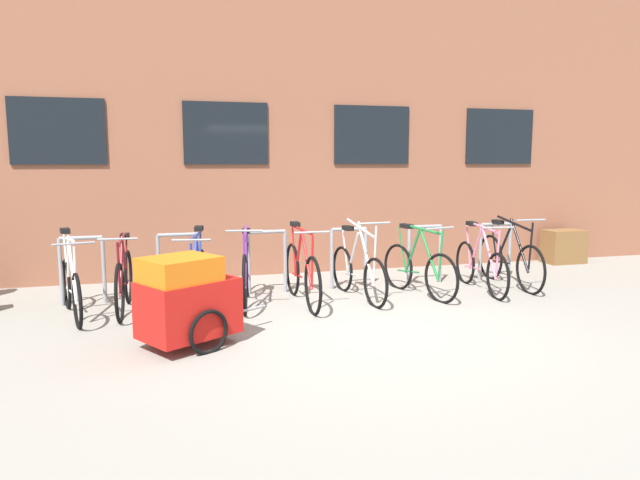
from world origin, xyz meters
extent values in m
plane|color=gray|center=(0.00, 0.00, 0.00)|extent=(42.00, 42.00, 0.00)
cube|color=brown|center=(0.00, 6.29, 2.65)|extent=(28.00, 6.17, 5.31)
cube|color=black|center=(-3.60, 3.18, 2.26)|extent=(1.30, 0.04, 0.95)
cube|color=black|center=(-1.20, 3.18, 2.26)|extent=(1.30, 0.04, 0.95)
cube|color=black|center=(1.20, 3.18, 2.26)|extent=(1.30, 0.04, 0.95)
cube|color=black|center=(3.60, 3.18, 2.26)|extent=(1.30, 0.04, 0.95)
cylinder|color=gray|center=(-3.47, 1.90, 0.43)|extent=(0.05, 0.05, 0.87)
cylinder|color=gray|center=(-2.96, 1.90, 0.43)|extent=(0.05, 0.05, 0.87)
cylinder|color=gray|center=(-3.21, 1.90, 0.87)|extent=(0.52, 0.05, 0.05)
cylinder|color=gray|center=(-2.27, 1.90, 0.43)|extent=(0.05, 0.05, 0.87)
cylinder|color=gray|center=(-1.76, 1.90, 0.43)|extent=(0.05, 0.05, 0.87)
cylinder|color=gray|center=(-2.01, 1.90, 0.87)|extent=(0.52, 0.05, 0.05)
cylinder|color=gray|center=(-1.07, 1.90, 0.43)|extent=(0.05, 0.05, 0.87)
cylinder|color=gray|center=(-0.56, 1.90, 0.43)|extent=(0.05, 0.05, 0.87)
cylinder|color=gray|center=(-0.81, 1.90, 0.87)|extent=(0.52, 0.05, 0.05)
cylinder|color=gray|center=(0.13, 1.90, 0.43)|extent=(0.05, 0.05, 0.87)
cylinder|color=gray|center=(0.64, 1.90, 0.43)|extent=(0.05, 0.05, 0.87)
cylinder|color=gray|center=(0.39, 1.90, 0.87)|extent=(0.52, 0.05, 0.05)
cylinder|color=gray|center=(1.33, 1.90, 0.43)|extent=(0.05, 0.05, 0.87)
cylinder|color=gray|center=(1.84, 1.90, 0.43)|extent=(0.05, 0.05, 0.87)
cylinder|color=gray|center=(1.59, 1.90, 0.87)|extent=(0.52, 0.05, 0.05)
cylinder|color=gray|center=(2.53, 1.90, 0.43)|extent=(0.05, 0.05, 0.87)
cylinder|color=gray|center=(3.04, 1.90, 0.43)|extent=(0.05, 0.05, 0.87)
cylinder|color=gray|center=(2.79, 1.90, 0.87)|extent=(0.52, 0.05, 0.05)
torus|color=black|center=(-2.66, 1.89, 0.33)|extent=(0.08, 0.71, 0.71)
torus|color=black|center=(-2.71, 0.94, 0.33)|extent=(0.08, 0.71, 0.71)
cylinder|color=maroon|center=(-2.69, 1.20, 0.60)|extent=(0.06, 0.46, 0.66)
cylinder|color=maroon|center=(-2.68, 1.56, 0.58)|extent=(0.05, 0.33, 0.60)
cylinder|color=maroon|center=(-2.69, 1.35, 0.90)|extent=(0.07, 0.73, 0.09)
cylinder|color=maroon|center=(-2.67, 1.65, 0.31)|extent=(0.05, 0.48, 0.07)
cylinder|color=maroon|center=(-2.66, 1.80, 0.60)|extent=(0.03, 0.20, 0.54)
cylinder|color=maroon|center=(-2.71, 0.96, 0.63)|extent=(0.03, 0.08, 0.59)
cube|color=black|center=(-2.67, 1.71, 0.90)|extent=(0.11, 0.20, 0.06)
cylinder|color=gray|center=(-2.71, 0.99, 0.95)|extent=(0.44, 0.05, 0.03)
torus|color=black|center=(0.25, 1.79, 0.31)|extent=(0.11, 0.66, 0.66)
torus|color=black|center=(0.36, 0.76, 0.31)|extent=(0.11, 0.66, 0.66)
cylinder|color=#B7B7BC|center=(0.33, 1.04, 0.65)|extent=(0.09, 0.50, 0.79)
cylinder|color=#B7B7BC|center=(0.29, 1.44, 0.57)|extent=(0.07, 0.37, 0.64)
cylinder|color=#B7B7BC|center=(0.32, 1.21, 0.96)|extent=(0.12, 0.81, 0.18)
cylinder|color=#B7B7BC|center=(0.28, 1.53, 0.29)|extent=(0.08, 0.52, 0.07)
cylinder|color=#B7B7BC|center=(0.26, 1.70, 0.60)|extent=(0.05, 0.20, 0.59)
cylinder|color=#B7B7BC|center=(0.36, 0.78, 0.67)|extent=(0.04, 0.08, 0.73)
cube|color=black|center=(0.27, 1.61, 0.92)|extent=(0.12, 0.21, 0.06)
cylinder|color=gray|center=(0.36, 0.81, 1.07)|extent=(0.44, 0.07, 0.03)
torus|color=black|center=(1.07, 1.69, 0.31)|extent=(0.19, 0.66, 0.67)
torus|color=black|center=(1.28, 0.77, 0.31)|extent=(0.19, 0.66, 0.67)
cylinder|color=#1E7238|center=(1.23, 1.02, 0.61)|extent=(0.14, 0.45, 0.70)
cylinder|color=#1E7238|center=(1.14, 1.37, 0.58)|extent=(0.11, 0.33, 0.65)
cylinder|color=#1E7238|center=(1.19, 1.17, 0.92)|extent=(0.20, 0.71, 0.08)
cylinder|color=#1E7238|center=(1.12, 1.46, 0.29)|extent=(0.13, 0.47, 0.07)
cylinder|color=#1E7238|center=(1.09, 1.60, 0.61)|extent=(0.07, 0.20, 0.59)
cylinder|color=#1E7238|center=(1.28, 0.79, 0.63)|extent=(0.04, 0.08, 0.63)
cube|color=black|center=(1.11, 1.52, 0.93)|extent=(0.14, 0.22, 0.06)
cylinder|color=gray|center=(1.27, 0.81, 0.97)|extent=(0.43, 0.12, 0.03)
torus|color=black|center=(2.76, 1.98, 0.33)|extent=(0.07, 0.71, 0.71)
torus|color=black|center=(2.71, 0.89, 0.33)|extent=(0.07, 0.71, 0.71)
cylinder|color=black|center=(2.73, 1.18, 0.64)|extent=(0.06, 0.53, 0.74)
cylinder|color=black|center=(2.74, 1.62, 0.58)|extent=(0.05, 0.40, 0.62)
cylinder|color=black|center=(2.73, 1.37, 0.94)|extent=(0.07, 0.87, 0.15)
cylinder|color=black|center=(2.75, 1.71, 0.31)|extent=(0.05, 0.55, 0.07)
cylinder|color=black|center=(2.76, 1.89, 0.61)|extent=(0.03, 0.20, 0.56)
cylinder|color=black|center=(2.71, 0.91, 0.67)|extent=(0.03, 0.08, 0.67)
cube|color=black|center=(2.75, 1.80, 0.91)|extent=(0.11, 0.20, 0.06)
cylinder|color=gray|center=(2.72, 0.94, 1.03)|extent=(0.44, 0.04, 0.03)
torus|color=black|center=(-1.09, 1.88, 0.36)|extent=(0.17, 0.75, 0.75)
torus|color=black|center=(-1.27, 0.87, 0.36)|extent=(0.17, 0.75, 0.75)
cylinder|color=#722D99|center=(-1.22, 1.14, 0.64)|extent=(0.12, 0.49, 0.70)
cylinder|color=#722D99|center=(-1.15, 1.53, 0.59)|extent=(0.10, 0.36, 0.60)
cylinder|color=#722D99|center=(-1.19, 1.31, 0.93)|extent=(0.18, 0.79, 0.13)
cylinder|color=#722D99|center=(-1.14, 1.62, 0.33)|extent=(0.11, 0.51, 0.08)
cylinder|color=#722D99|center=(-1.11, 1.79, 0.62)|extent=(0.06, 0.20, 0.53)
cylinder|color=#722D99|center=(-1.27, 0.89, 0.67)|extent=(0.04, 0.08, 0.62)
cube|color=black|center=(-1.12, 1.70, 0.91)|extent=(0.13, 0.21, 0.06)
cylinder|color=gray|center=(-1.26, 0.92, 1.01)|extent=(0.44, 0.10, 0.03)
torus|color=black|center=(-1.72, 1.80, 0.33)|extent=(0.16, 0.69, 0.69)
torus|color=black|center=(-1.90, 0.75, 0.33)|extent=(0.16, 0.69, 0.69)
cylinder|color=#233893|center=(-1.85, 1.04, 0.59)|extent=(0.12, 0.51, 0.65)
cylinder|color=#233893|center=(-1.78, 1.45, 0.61)|extent=(0.10, 0.38, 0.68)
cylinder|color=#233893|center=(-1.82, 1.21, 0.92)|extent=(0.18, 0.83, 0.07)
cylinder|color=#233893|center=(-1.76, 1.54, 0.30)|extent=(0.11, 0.53, 0.07)
cylinder|color=#233893|center=(-1.73, 1.71, 0.64)|extent=(0.06, 0.20, 0.62)
cylinder|color=#233893|center=(-1.90, 0.78, 0.62)|extent=(0.04, 0.08, 0.58)
cube|color=black|center=(-1.75, 1.62, 0.97)|extent=(0.13, 0.21, 0.06)
cylinder|color=gray|center=(-1.89, 0.80, 0.94)|extent=(0.44, 0.10, 0.03)
torus|color=black|center=(-0.49, 1.75, 0.35)|extent=(0.04, 0.73, 0.73)
torus|color=black|center=(-0.48, 0.65, 0.35)|extent=(0.04, 0.73, 0.73)
cylinder|color=red|center=(-0.48, 0.95, 0.63)|extent=(0.04, 0.53, 0.69)
cylinder|color=red|center=(-0.48, 1.39, 0.63)|extent=(0.04, 0.40, 0.69)
cylinder|color=red|center=(-0.48, 1.14, 0.97)|extent=(0.04, 0.86, 0.04)
cylinder|color=red|center=(-0.48, 1.48, 0.32)|extent=(0.03, 0.55, 0.08)
cylinder|color=red|center=(-0.48, 1.66, 0.66)|extent=(0.02, 0.20, 0.63)
cylinder|color=red|center=(-0.48, 0.68, 0.65)|extent=(0.03, 0.08, 0.62)
cube|color=black|center=(-0.48, 1.57, 1.00)|extent=(0.10, 0.20, 0.06)
cylinder|color=gray|center=(-0.48, 0.70, 0.99)|extent=(0.44, 0.03, 0.03)
torus|color=black|center=(-3.39, 1.77, 0.30)|extent=(0.19, 0.63, 0.64)
torus|color=black|center=(-3.15, 0.79, 0.30)|extent=(0.19, 0.63, 0.64)
cylinder|color=silver|center=(-3.21, 1.06, 0.58)|extent=(0.15, 0.48, 0.67)
cylinder|color=silver|center=(-3.31, 1.44, 0.61)|extent=(0.12, 0.36, 0.73)
cylinder|color=silver|center=(-3.25, 1.22, 0.94)|extent=(0.23, 0.77, 0.10)
cylinder|color=silver|center=(-3.33, 1.53, 0.28)|extent=(0.15, 0.50, 0.07)
cylinder|color=silver|center=(-3.37, 1.68, 0.63)|extent=(0.07, 0.20, 0.67)
cylinder|color=silver|center=(-3.15, 0.82, 0.60)|extent=(0.05, 0.08, 0.61)
cube|color=black|center=(-3.35, 1.60, 1.00)|extent=(0.15, 0.22, 0.06)
cylinder|color=gray|center=(-3.16, 0.84, 0.94)|extent=(0.43, 0.13, 0.03)
torus|color=black|center=(2.21, 1.78, 0.31)|extent=(0.11, 0.66, 0.65)
torus|color=black|center=(2.08, 0.71, 0.31)|extent=(0.11, 0.66, 0.65)
cylinder|color=pink|center=(2.12, 1.00, 0.60)|extent=(0.09, 0.52, 0.69)
cylinder|color=pink|center=(2.17, 1.42, 0.58)|extent=(0.08, 0.39, 0.65)
cylinder|color=pink|center=(2.14, 1.18, 0.91)|extent=(0.13, 0.85, 0.07)
cylinder|color=pink|center=(2.18, 1.51, 0.28)|extent=(0.08, 0.54, 0.07)
cylinder|color=pink|center=(2.20, 1.69, 0.60)|extent=(0.05, 0.20, 0.59)
cylinder|color=pink|center=(2.09, 0.73, 0.62)|extent=(0.04, 0.08, 0.63)
cube|color=black|center=(2.19, 1.60, 0.92)|extent=(0.12, 0.21, 0.06)
cylinder|color=gray|center=(2.09, 0.76, 0.96)|extent=(0.44, 0.08, 0.03)
cube|color=red|center=(-1.98, -0.19, 0.39)|extent=(1.08, 0.98, 0.56)
cube|color=orange|center=(-2.06, -0.24, 0.79)|extent=(0.87, 0.84, 0.24)
torus|color=black|center=(-2.16, 0.09, 0.20)|extent=(0.41, 0.27, 0.45)
torus|color=black|center=(-1.81, -0.47, 0.20)|extent=(0.41, 0.27, 0.45)
cylinder|color=gray|center=(-1.36, 0.18, 0.22)|extent=(0.49, 0.31, 0.03)
cube|color=brown|center=(4.80, 2.85, 0.30)|extent=(0.70, 0.44, 0.60)
camera|label=1|loc=(-2.22, -5.94, 1.84)|focal=32.45mm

